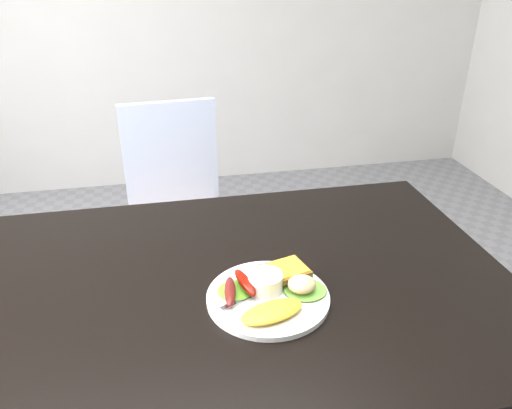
{
  "coord_description": "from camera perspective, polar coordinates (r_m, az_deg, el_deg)",
  "views": [
    {
      "loc": [
        -0.11,
        -0.85,
        1.37
      ],
      "look_at": [
        0.07,
        0.04,
        0.9
      ],
      "focal_mm": 35.0,
      "sensor_mm": 36.0,
      "label": 1
    }
  ],
  "objects": [
    {
      "name": "toast_a",
      "position": [
        1.04,
        2.38,
        -8.06
      ],
      "size": [
        0.08,
        0.08,
        0.01
      ],
      "primitive_type": "cube",
      "rotation": [
        0.0,
        0.0,
        -0.11
      ],
      "color": "brown",
      "rests_on": "plate"
    },
    {
      "name": "plate",
      "position": [
        1.0,
        1.38,
        -10.58
      ],
      "size": [
        0.24,
        0.24,
        0.01
      ],
      "primitive_type": "cylinder",
      "color": "white",
      "rests_on": "dining_table"
    },
    {
      "name": "sausage_b",
      "position": [
        0.99,
        -1.26,
        -8.9
      ],
      "size": [
        0.04,
        0.1,
        0.02
      ],
      "primitive_type": "ellipsoid",
      "rotation": [
        0.0,
        0.0,
        0.22
      ],
      "color": "#6F0A02",
      "rests_on": "lettuce_left"
    },
    {
      "name": "lettuce_left",
      "position": [
        1.0,
        -2.29,
        -9.75
      ],
      "size": [
        0.08,
        0.07,
        0.01
      ],
      "primitive_type": "ellipsoid",
      "rotation": [
        0.0,
        0.0,
        0.01
      ],
      "color": "#49851A",
      "rests_on": "plate"
    },
    {
      "name": "fork",
      "position": [
        0.99,
        -0.54,
        -10.43
      ],
      "size": [
        0.13,
        0.07,
        0.0
      ],
      "primitive_type": "cube",
      "rotation": [
        0.0,
        0.0,
        0.42
      ],
      "color": "#ADAFB7",
      "rests_on": "plate"
    },
    {
      "name": "dining_chair",
      "position": [
        1.89,
        -9.0,
        -2.34
      ],
      "size": [
        0.39,
        0.39,
        0.04
      ],
      "primitive_type": "cube",
      "rotation": [
        0.0,
        0.0,
        0.09
      ],
      "color": "#9D725C",
      "rests_on": "ground"
    },
    {
      "name": "lettuce_right",
      "position": [
        1.01,
        5.61,
        -9.66
      ],
      "size": [
        0.1,
        0.1,
        0.01
      ],
      "primitive_type": "ellipsoid",
      "rotation": [
        0.0,
        0.0,
        -0.24
      ],
      "color": "green",
      "rests_on": "plate"
    },
    {
      "name": "omelette",
      "position": [
        0.94,
        1.82,
        -12.15
      ],
      "size": [
        0.14,
        0.09,
        0.02
      ],
      "primitive_type": "ellipsoid",
      "rotation": [
        0.0,
        0.0,
        0.27
      ],
      "color": "gold",
      "rests_on": "plate"
    },
    {
      "name": "toast_b",
      "position": [
        1.03,
        3.74,
        -7.49
      ],
      "size": [
        0.09,
        0.09,
        0.01
      ],
      "primitive_type": "cube",
      "rotation": [
        0.0,
        0.0,
        0.27
      ],
      "color": "brown",
      "rests_on": "toast_a"
    },
    {
      "name": "person",
      "position": [
        1.64,
        -11.96,
        8.19
      ],
      "size": [
        0.62,
        0.42,
        1.7
      ],
      "primitive_type": "imported",
      "rotation": [
        0.0,
        0.0,
        3.12
      ],
      "color": "navy",
      "rests_on": "ground"
    },
    {
      "name": "ramekin",
      "position": [
        1.0,
        1.08,
        -8.95
      ],
      "size": [
        0.07,
        0.07,
        0.04
      ],
      "primitive_type": "cylinder",
      "rotation": [
        0.0,
        0.0,
        0.03
      ],
      "color": "white",
      "rests_on": "plate"
    },
    {
      "name": "dining_table",
      "position": [
        1.07,
        -3.15,
        -9.67
      ],
      "size": [
        1.2,
        0.8,
        0.04
      ],
      "primitive_type": "cube",
      "color": "black",
      "rests_on": "ground"
    },
    {
      "name": "potato_salad",
      "position": [
        0.99,
        5.24,
        -9.05
      ],
      "size": [
        0.06,
        0.05,
        0.03
      ],
      "primitive_type": "ellipsoid",
      "rotation": [
        0.0,
        0.0,
        0.0
      ],
      "color": "beige",
      "rests_on": "lettuce_right"
    },
    {
      "name": "sausage_a",
      "position": [
        0.97,
        -2.98,
        -9.88
      ],
      "size": [
        0.03,
        0.09,
        0.02
      ],
      "primitive_type": "ellipsoid",
      "rotation": [
        0.0,
        0.0,
        -0.14
      ],
      "color": "#5B1513",
      "rests_on": "lettuce_left"
    }
  ]
}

